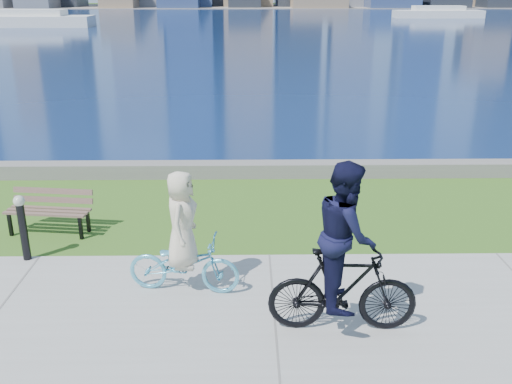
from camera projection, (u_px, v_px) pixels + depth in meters
ground at (274, 309)px, 8.33m from camera, size 320.00×320.00×0.00m
concrete_path at (274, 308)px, 8.33m from camera, size 80.00×3.50×0.02m
seawall at (263, 169)px, 14.10m from camera, size 90.00×0.50×0.35m
bay_water at (250, 21)px, 76.02m from camera, size 320.00×131.00×0.01m
far_shore at (249, 6)px, 130.52m from camera, size 320.00×30.00×0.12m
ferry_near at (29, 20)px, 65.46m from camera, size 14.35×4.10×1.95m
ferry_far at (438, 13)px, 83.83m from camera, size 12.75×3.64×1.73m
park_bench at (50, 207)px, 10.79m from camera, size 1.63×0.74×0.82m
bollard_lamp at (22, 224)px, 9.59m from camera, size 0.19×0.19×1.18m
cyclist_woman at (183, 248)px, 8.57m from camera, size 0.83×1.78×1.93m
cyclist_man at (344, 263)px, 7.48m from camera, size 0.77×2.01×2.39m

